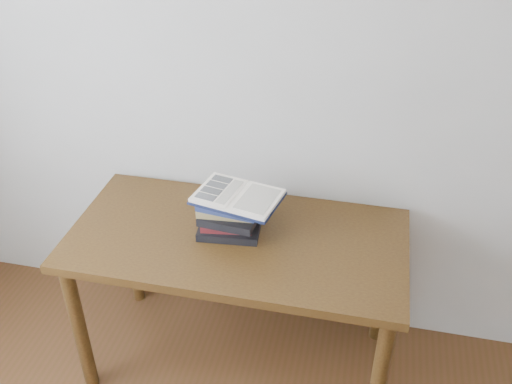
# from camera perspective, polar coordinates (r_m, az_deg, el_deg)

# --- Properties ---
(desk) EXTENTS (1.34, 0.67, 0.72)m
(desk) POSITION_cam_1_polar(r_m,az_deg,el_deg) (2.34, -1.88, -6.34)
(desk) COLOR #493112
(desk) RESTS_ON ground
(book_stack) EXTENTS (0.27, 0.20, 0.15)m
(book_stack) POSITION_cam_1_polar(r_m,az_deg,el_deg) (2.25, -2.68, -2.38)
(book_stack) COLOR black
(book_stack) RESTS_ON desk
(open_book) EXTENTS (0.36, 0.29, 0.03)m
(open_book) POSITION_cam_1_polar(r_m,az_deg,el_deg) (2.20, -1.82, -0.45)
(open_book) COLOR black
(open_book) RESTS_ON book_stack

